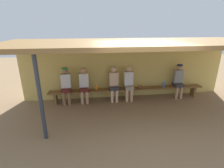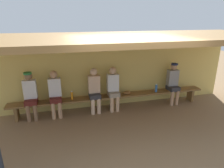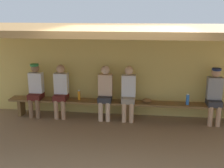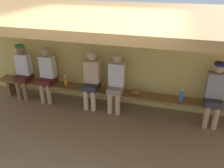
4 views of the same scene
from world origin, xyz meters
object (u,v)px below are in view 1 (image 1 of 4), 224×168
(player_leftmost, at_px, (178,79))
(player_with_sunglasses, at_px, (129,82))
(player_in_red, at_px, (84,84))
(water_bottle_orange, at_px, (96,87))
(water_bottle_green, at_px, (164,84))
(baseball_glove_tan, at_px, (140,87))
(player_in_white, at_px, (114,83))
(player_near_post, at_px, (66,84))
(support_post, at_px, (40,99))
(bench, at_px, (128,90))

(player_leftmost, height_order, player_with_sunglasses, player_leftmost)
(player_in_red, bearing_deg, water_bottle_orange, 1.57)
(water_bottle_green, xyz_separation_m, baseball_glove_tan, (-0.96, 0.06, -0.08))
(player_in_white, relative_size, player_near_post, 0.99)
(baseball_glove_tan, bearing_deg, support_post, -155.74)
(baseball_glove_tan, bearing_deg, water_bottle_orange, 170.08)
(player_in_red, xyz_separation_m, water_bottle_green, (3.10, -0.04, -0.14))
(player_with_sunglasses, bearing_deg, water_bottle_orange, 179.42)
(player_in_white, height_order, baseball_glove_tan, player_in_white)
(player_in_red, height_order, water_bottle_orange, player_in_red)
(player_leftmost, xyz_separation_m, water_bottle_orange, (-3.25, 0.01, -0.17))
(water_bottle_green, bearing_deg, player_with_sunglasses, 178.23)
(water_bottle_green, height_order, water_bottle_orange, water_bottle_green)
(water_bottle_green, xyz_separation_m, water_bottle_orange, (-2.64, 0.06, -0.01))
(support_post, distance_m, water_bottle_orange, 2.60)
(water_bottle_orange, bearing_deg, baseball_glove_tan, 0.15)
(bench, xyz_separation_m, player_near_post, (-2.33, 0.00, 0.36))
(bench, distance_m, baseball_glove_tan, 0.48)
(support_post, height_order, player_leftmost, support_post)
(player_in_white, height_order, player_with_sunglasses, same)
(player_in_red, distance_m, water_bottle_green, 3.10)
(bench, bearing_deg, water_bottle_green, -1.62)
(player_leftmost, relative_size, player_in_white, 1.01)
(bench, relative_size, player_leftmost, 4.46)
(player_near_post, bearing_deg, bench, -0.09)
(player_near_post, bearing_deg, baseball_glove_tan, 0.34)
(player_near_post, height_order, baseball_glove_tan, player_near_post)
(player_leftmost, bearing_deg, water_bottle_orange, 179.79)
(player_leftmost, bearing_deg, support_post, -155.76)
(water_bottle_orange, xyz_separation_m, baseball_glove_tan, (1.69, 0.00, -0.07))
(player_leftmost, distance_m, player_near_post, 4.36)
(player_in_white, bearing_deg, player_with_sunglasses, 0.00)
(bench, height_order, player_with_sunglasses, player_with_sunglasses)
(water_bottle_green, bearing_deg, player_leftmost, 4.11)
(player_leftmost, relative_size, baseball_glove_tan, 5.60)
(player_near_post, bearing_deg, water_bottle_green, -0.67)
(player_in_red, bearing_deg, player_in_white, 0.00)
(bench, height_order, player_in_red, player_in_red)
(player_with_sunglasses, bearing_deg, baseball_glove_tan, 2.16)
(player_in_white, distance_m, water_bottle_green, 1.98)
(bench, relative_size, player_with_sunglasses, 4.49)
(bench, bearing_deg, support_post, -141.48)
(support_post, height_order, water_bottle_green, support_post)
(water_bottle_green, distance_m, water_bottle_orange, 2.64)
(player_with_sunglasses, bearing_deg, player_leftmost, 0.01)
(support_post, xyz_separation_m, baseball_glove_tan, (3.10, 2.12, -0.60))
(support_post, relative_size, baseball_glove_tan, 9.17)
(player_near_post, height_order, player_in_red, player_near_post)
(player_near_post, distance_m, water_bottle_green, 3.75)
(support_post, relative_size, water_bottle_orange, 8.76)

